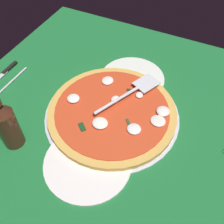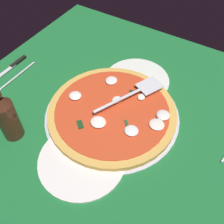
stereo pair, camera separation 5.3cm
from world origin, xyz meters
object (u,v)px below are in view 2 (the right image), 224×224
(dinner_plate_right, at_px, (82,160))
(place_setting_near, at_px, (13,73))
(pizza_server, at_px, (132,94))
(beer_bottle, at_px, (6,115))
(dinner_plate_left, at_px, (137,80))
(pizza, at_px, (112,112))

(dinner_plate_right, distance_m, place_setting_near, 0.46)
(dinner_plate_right, bearing_deg, pizza_server, 177.22)
(place_setting_near, distance_m, beer_bottle, 0.29)
(dinner_plate_left, distance_m, pizza, 0.18)
(place_setting_near, bearing_deg, pizza, 93.44)
(place_setting_near, relative_size, beer_bottle, 0.89)
(dinner_plate_left, relative_size, pizza_server, 0.94)
(pizza_server, height_order, place_setting_near, pizza_server)
(dinner_plate_right, relative_size, place_setting_near, 1.17)
(dinner_plate_left, relative_size, beer_bottle, 0.97)
(dinner_plate_right, xyz_separation_m, pizza_server, (-0.26, 0.01, 0.04))
(beer_bottle, bearing_deg, dinner_plate_right, 97.65)
(pizza_server, xyz_separation_m, beer_bottle, (0.29, -0.24, 0.05))
(pizza, distance_m, beer_bottle, 0.31)
(beer_bottle, bearing_deg, dinner_plate_left, 152.45)
(pizza, height_order, pizza_server, pizza_server)
(pizza, bearing_deg, beer_bottle, -44.91)
(dinner_plate_right, xyz_separation_m, pizza, (-0.18, -0.01, 0.01))
(dinner_plate_left, bearing_deg, beer_bottle, -27.55)
(dinner_plate_left, bearing_deg, dinner_plate_right, 3.10)
(pizza_server, distance_m, beer_bottle, 0.38)
(dinner_plate_left, distance_m, pizza_server, 0.11)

